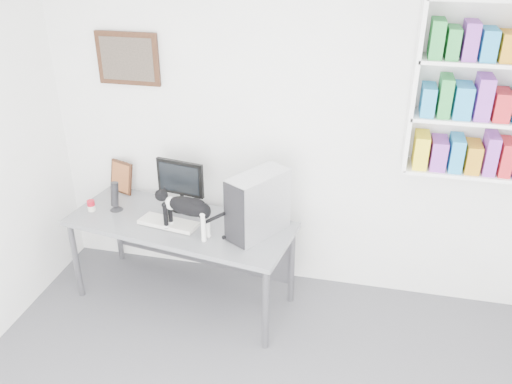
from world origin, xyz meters
TOP-DOWN VIEW (x-y plane):
  - room at (0.00, 0.00)m, footprint 4.01×4.01m
  - bookshelf at (1.40, 1.85)m, footprint 1.03×0.28m
  - wall_art at (-1.30, 1.97)m, footprint 0.52×0.04m
  - desk at (-0.77, 1.49)m, footprint 1.88×0.97m
  - monitor at (-0.82, 1.71)m, footprint 0.44×0.26m
  - keyboard at (-0.84, 1.42)m, footprint 0.49×0.25m
  - pc_tower at (-0.13, 1.47)m, footprint 0.44×0.53m
  - speaker at (-1.34, 1.56)m, footprint 0.14×0.14m
  - leaning_print at (-1.44, 1.88)m, footprint 0.25×0.17m
  - soup_can at (-1.54, 1.50)m, footprint 0.07×0.07m
  - cat at (-0.63, 1.32)m, footprint 0.56×0.26m

SIDE VIEW (x-z plane):
  - desk at x=-0.77m, z-range 0.00..0.75m
  - keyboard at x=-0.84m, z-range 0.75..0.78m
  - soup_can at x=-1.54m, z-range 0.75..0.84m
  - speaker at x=-1.34m, z-range 0.75..1.00m
  - leaning_print at x=-1.44m, z-range 0.75..1.04m
  - cat at x=-0.63m, z-range 0.75..1.08m
  - monitor at x=-0.82m, z-range 0.75..1.18m
  - pc_tower at x=-0.13m, z-range 0.75..1.24m
  - room at x=0.00m, z-range 0.00..2.70m
  - bookshelf at x=1.40m, z-range 1.23..2.47m
  - wall_art at x=-1.30m, z-range 1.69..2.11m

